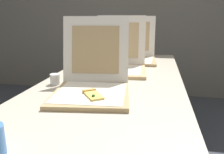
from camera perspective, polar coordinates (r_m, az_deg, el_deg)
The scene contains 7 objects.
wall_back at distance 3.33m, azimuth 7.20°, elevation 17.90°, with size 10.00×0.10×2.60m, color gray.
table at distance 1.49m, azimuth 0.47°, elevation -2.39°, with size 0.88×2.12×0.74m.
pizza_box_front at distance 1.20m, azimuth -5.14°, elevation -1.62°, with size 0.45×0.53×0.40m.
pizza_box_middle at distance 1.69m, azimuth 1.87°, elevation 3.51°, with size 0.43×0.47×0.41m.
pizza_box_back at distance 2.09m, azimuth 5.65°, elevation 5.69°, with size 0.42×0.49×0.41m.
cup_white_near_center at distance 1.40m, azimuth -14.33°, elevation -0.54°, with size 0.06×0.06×0.06m, color white.
cup_white_mid at distance 1.54m, azimuth -9.45°, elevation 1.10°, with size 0.06×0.06×0.06m, color white.
Camera 1 is at (0.27, -0.81, 1.14)m, focal length 35.79 mm.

